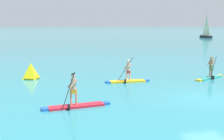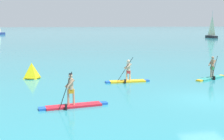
{
  "view_description": "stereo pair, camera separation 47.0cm",
  "coord_description": "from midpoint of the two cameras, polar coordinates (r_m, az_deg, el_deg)",
  "views": [
    {
      "loc": [
        -8.76,
        -15.56,
        4.35
      ],
      "look_at": [
        -4.46,
        5.68,
        0.9
      ],
      "focal_mm": 49.25,
      "sensor_mm": 36.0,
      "label": 1
    },
    {
      "loc": [
        -8.29,
        -15.65,
        4.35
      ],
      "look_at": [
        -4.46,
        5.68,
        0.9
      ],
      "focal_mm": 49.25,
      "sensor_mm": 36.0,
      "label": 2
    }
  ],
  "objects": [
    {
      "name": "sailboat_right_horizon",
      "position": [
        84.86,
        16.9,
        6.41
      ],
      "size": [
        1.17,
        4.67,
        7.08
      ],
      "rotation": [
        0.0,
        0.0,
        4.74
      ],
      "color": "black",
      "rests_on": "ground"
    },
    {
      "name": "race_marker_buoy",
      "position": [
        24.32,
        -15.35,
        -0.31
      ],
      "size": [
        1.43,
        1.43,
        1.21
      ],
      "color": "yellow",
      "rests_on": "ground"
    },
    {
      "name": "paddleboarder_far_right",
      "position": [
        24.72,
        17.27,
        -0.64
      ],
      "size": [
        3.14,
        2.06,
        1.82
      ],
      "rotation": [
        0.0,
        0.0,
        3.67
      ],
      "color": "teal",
      "rests_on": "ground"
    },
    {
      "name": "paddleboarder_near_left",
      "position": [
        15.85,
        -7.69,
        -5.69
      ],
      "size": [
        3.59,
        1.14,
        1.94
      ],
      "rotation": [
        0.0,
        0.0,
        3.31
      ],
      "color": "red",
      "rests_on": "ground"
    },
    {
      "name": "ground",
      "position": [
        18.31,
        16.77,
        -5.1
      ],
      "size": [
        440.0,
        440.0,
        0.0
      ],
      "primitive_type": "plane",
      "color": "teal"
    },
    {
      "name": "paddleboarder_mid_center",
      "position": [
        22.21,
        2.28,
        -1.45
      ],
      "size": [
        3.24,
        0.93,
        1.89
      ],
      "rotation": [
        0.0,
        0.0,
        3.17
      ],
      "color": "yellow",
      "rests_on": "ground"
    }
  ]
}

